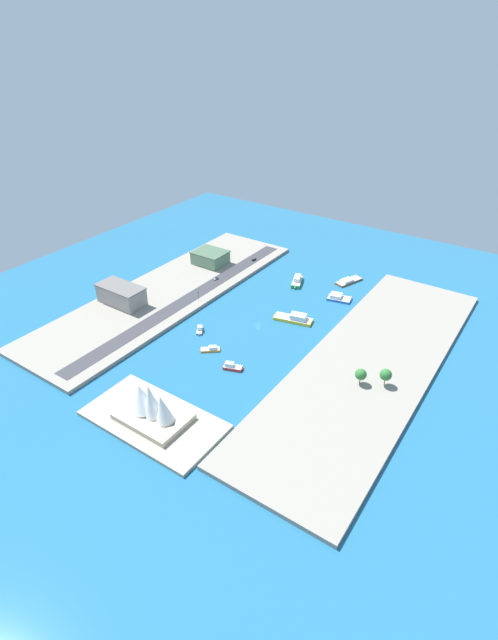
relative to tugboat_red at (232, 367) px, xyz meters
name	(u,v)px	position (x,y,z in m)	size (l,w,h in m)	color
ground_plane	(258,325)	(14.39, -49.42, -1.51)	(440.00, 440.00, 0.00)	#23668E
quay_west	(370,364)	(-66.51, -49.42, -0.23)	(70.00, 240.00, 2.56)	gray
quay_east	(169,292)	(95.29, -49.42, -0.23)	(70.00, 240.00, 2.56)	gray
peninsula_point	(154,420)	(7.23, 58.68, -0.51)	(73.49, 38.57, 2.00)	#A89E89
road_strip	(190,298)	(74.52, -49.42, 1.13)	(11.71, 228.00, 0.15)	#38383D
tugboat_red	(232,367)	(0.00, 0.00, 0.00)	(13.05, 8.46, 4.26)	red
water_taxi_orange	(211,349)	(22.29, -7.63, -0.44)	(12.32, 11.29, 3.06)	orange
barge_flat_brown	(348,281)	(-9.81, -143.39, -0.33)	(15.50, 24.89, 3.12)	brown
ferry_green_doubledeck	(297,281)	(22.88, -118.39, 0.69)	(13.07, 21.10, 5.88)	#2D8C4C
ferry_yellow_fast	(295,318)	(-3.54, -68.30, 0.52)	(28.44, 14.38, 5.68)	yellow
yacht_sleek_gray	(200,330)	(41.91, -20.63, -0.11)	(8.34, 10.10, 3.89)	#999EA3
catamaran_blue	(338,298)	(-15.17, -113.14, 0.08)	(19.14, 13.16, 4.20)	blue
carpark_squat_concrete	(121,295)	(109.71, -15.58, 7.99)	(35.56, 17.99, 13.83)	gray
terminal_long_green	(210,257)	(99.57, -105.43, 6.42)	(26.87, 22.38, 10.68)	slate
sedan_silver	(216,278)	(76.93, -83.94, 2.01)	(1.98, 5.00, 1.66)	black
suv_black	(254,259)	(72.35, -130.95, 1.96)	(1.98, 4.88, 1.54)	black
traffic_light_waterfront	(198,295)	(67.35, -50.49, 5.39)	(0.36, 0.36, 6.50)	black
opera_landmark	(151,406)	(8.01, 58.68, 8.22)	(36.44, 25.07, 21.30)	#BCAD93
park_tree_cluster	(374,375)	(-75.19, -30.24, 7.83)	(18.44, 13.19, 10.50)	brown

